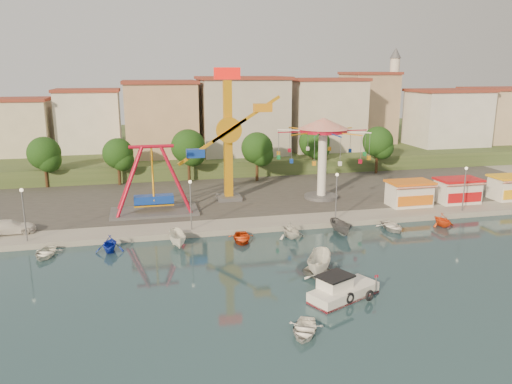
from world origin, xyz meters
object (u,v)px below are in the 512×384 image
object	(u,v)px
wave_swinger	(323,140)
rowboat_a	(326,274)
kamikaze_tower	(232,139)
van	(10,227)
cabin_motorboat	(342,291)
pirate_ship_ride	(153,181)
skiff	(319,264)

from	to	relation	value
wave_swinger	rowboat_a	size ratio (longest dim) A/B	3.01
kamikaze_tower	wave_swinger	xyz separation A→B (m)	(11.40, -1.76, -0.17)
van	wave_swinger	bearing A→B (deg)	-84.89
cabin_motorboat	van	xyz separation A→B (m)	(-27.66, 20.29, 0.77)
wave_swinger	cabin_motorboat	world-z (taller)	wave_swinger
pirate_ship_ride	van	xyz separation A→B (m)	(-14.55, -4.41, -3.09)
pirate_ship_ride	kamikaze_tower	world-z (taller)	kamikaze_tower
pirate_ship_ride	skiff	world-z (taller)	pirate_ship_ride
cabin_motorboat	skiff	bearing A→B (deg)	65.33
kamikaze_tower	cabin_motorboat	size ratio (longest dim) A/B	2.70
kamikaze_tower	rowboat_a	size ratio (longest dim) A/B	4.28
kamikaze_tower	rowboat_a	distance (m)	26.37
rowboat_a	skiff	bearing A→B (deg)	55.99
wave_swinger	van	world-z (taller)	wave_swinger
skiff	kamikaze_tower	bearing A→B (deg)	126.12
rowboat_a	van	world-z (taller)	van
pirate_ship_ride	wave_swinger	size ratio (longest dim) A/B	0.86
wave_swinger	skiff	bearing A→B (deg)	-110.60
pirate_ship_ride	skiff	xyz separation A→B (m)	(13.04, -19.96, -3.48)
skiff	rowboat_a	bearing A→B (deg)	-50.74
wave_swinger	cabin_motorboat	distance (m)	29.14
wave_swinger	van	size ratio (longest dim) A/B	2.39
kamikaze_tower	cabin_motorboat	distance (m)	29.85
pirate_ship_ride	wave_swinger	world-z (taller)	wave_swinger
kamikaze_tower	skiff	bearing A→B (deg)	-82.67
pirate_ship_ride	wave_swinger	bearing A→B (deg)	5.82
skiff	van	xyz separation A→B (m)	(-27.59, 15.55, 0.39)
van	rowboat_a	bearing A→B (deg)	-126.11
skiff	van	world-z (taller)	van
kamikaze_tower	cabin_motorboat	world-z (taller)	kamikaze_tower
rowboat_a	skiff	world-z (taller)	skiff
cabin_motorboat	van	world-z (taller)	van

